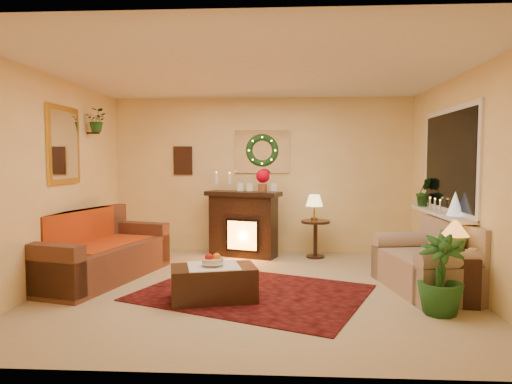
# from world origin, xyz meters

# --- Properties ---
(floor) EXTENTS (5.00, 5.00, 0.00)m
(floor) POSITION_xyz_m (0.00, 0.00, 0.00)
(floor) COLOR beige
(floor) RESTS_ON ground
(ceiling) EXTENTS (5.00, 5.00, 0.00)m
(ceiling) POSITION_xyz_m (0.00, 0.00, 2.60)
(ceiling) COLOR white
(ceiling) RESTS_ON ground
(wall_back) EXTENTS (5.00, 5.00, 0.00)m
(wall_back) POSITION_xyz_m (0.00, 2.25, 1.30)
(wall_back) COLOR #EFD88C
(wall_back) RESTS_ON ground
(wall_front) EXTENTS (5.00, 5.00, 0.00)m
(wall_front) POSITION_xyz_m (0.00, -2.25, 1.30)
(wall_front) COLOR #EFD88C
(wall_front) RESTS_ON ground
(wall_left) EXTENTS (4.50, 4.50, 0.00)m
(wall_left) POSITION_xyz_m (-2.50, 0.00, 1.30)
(wall_left) COLOR #EFD88C
(wall_left) RESTS_ON ground
(wall_right) EXTENTS (4.50, 4.50, 0.00)m
(wall_right) POSITION_xyz_m (2.50, 0.00, 1.30)
(wall_right) COLOR #EFD88C
(wall_right) RESTS_ON ground
(area_rug) EXTENTS (3.03, 2.69, 0.01)m
(area_rug) POSITION_xyz_m (-0.01, -0.21, 0.01)
(area_rug) COLOR #590E15
(area_rug) RESTS_ON floor
(sofa) EXTENTS (1.41, 2.23, 0.89)m
(sofa) POSITION_xyz_m (-2.04, 0.31, 0.43)
(sofa) COLOR brown
(sofa) RESTS_ON floor
(red_throw) EXTENTS (0.85, 1.38, 0.02)m
(red_throw) POSITION_xyz_m (-2.10, 0.42, 0.46)
(red_throw) COLOR red
(red_throw) RESTS_ON sofa
(fireplace) EXTENTS (1.13, 0.67, 0.99)m
(fireplace) POSITION_xyz_m (-0.29, 1.84, 0.55)
(fireplace) COLOR black
(fireplace) RESTS_ON floor
(poinsettia) EXTENTS (0.22, 0.22, 0.22)m
(poinsettia) POSITION_xyz_m (0.03, 1.81, 1.30)
(poinsettia) COLOR red
(poinsettia) RESTS_ON fireplace
(mantel_candle_a) EXTENTS (0.06, 0.06, 0.18)m
(mantel_candle_a) POSITION_xyz_m (-0.72, 1.83, 1.26)
(mantel_candle_a) COLOR white
(mantel_candle_a) RESTS_ON fireplace
(mantel_candle_b) EXTENTS (0.06, 0.06, 0.17)m
(mantel_candle_b) POSITION_xyz_m (-0.51, 1.81, 1.26)
(mantel_candle_b) COLOR beige
(mantel_candle_b) RESTS_ON fireplace
(mantel_mirror) EXTENTS (0.92, 0.02, 0.72)m
(mantel_mirror) POSITION_xyz_m (0.00, 2.23, 1.70)
(mantel_mirror) COLOR white
(mantel_mirror) RESTS_ON wall_back
(wreath) EXTENTS (0.55, 0.11, 0.55)m
(wreath) POSITION_xyz_m (0.00, 2.19, 1.72)
(wreath) COLOR #194719
(wreath) RESTS_ON wall_back
(wall_art) EXTENTS (0.32, 0.03, 0.48)m
(wall_art) POSITION_xyz_m (-1.35, 2.23, 1.55)
(wall_art) COLOR #381E11
(wall_art) RESTS_ON wall_back
(gold_mirror) EXTENTS (0.03, 0.84, 1.00)m
(gold_mirror) POSITION_xyz_m (-2.48, 0.30, 1.75)
(gold_mirror) COLOR gold
(gold_mirror) RESTS_ON wall_left
(hanging_plant) EXTENTS (0.33, 0.28, 0.36)m
(hanging_plant) POSITION_xyz_m (-2.34, 1.05, 1.97)
(hanging_plant) COLOR #194719
(hanging_plant) RESTS_ON wall_left
(loveseat) EXTENTS (1.07, 1.55, 0.83)m
(loveseat) POSITION_xyz_m (2.06, 0.00, 0.42)
(loveseat) COLOR #987862
(loveseat) RESTS_ON floor
(window_frame) EXTENTS (0.03, 1.86, 1.36)m
(window_frame) POSITION_xyz_m (2.48, 0.55, 1.55)
(window_frame) COLOR white
(window_frame) RESTS_ON wall_right
(window_glass) EXTENTS (0.02, 1.70, 1.22)m
(window_glass) POSITION_xyz_m (2.47, 0.55, 1.55)
(window_glass) COLOR black
(window_glass) RESTS_ON wall_right
(window_sill) EXTENTS (0.22, 1.86, 0.04)m
(window_sill) POSITION_xyz_m (2.38, 0.55, 0.87)
(window_sill) COLOR white
(window_sill) RESTS_ON wall_right
(mini_tree) EXTENTS (0.19, 0.19, 0.28)m
(mini_tree) POSITION_xyz_m (2.41, 0.12, 1.04)
(mini_tree) COLOR white
(mini_tree) RESTS_ON window_sill
(sill_plant) EXTENTS (0.30, 0.24, 0.55)m
(sill_plant) POSITION_xyz_m (2.39, 1.24, 1.08)
(sill_plant) COLOR black
(sill_plant) RESTS_ON window_sill
(side_table_round) EXTENTS (0.55, 0.55, 0.60)m
(side_table_round) POSITION_xyz_m (0.87, 1.79, 0.32)
(side_table_round) COLOR #33190F
(side_table_round) RESTS_ON floor
(lamp_cream) EXTENTS (0.27, 0.27, 0.42)m
(lamp_cream) POSITION_xyz_m (0.85, 1.80, 0.88)
(lamp_cream) COLOR #E8CE7B
(lamp_cream) RESTS_ON side_table_round
(end_table_square) EXTENTS (0.49, 0.49, 0.53)m
(end_table_square) POSITION_xyz_m (2.20, -0.47, 0.27)
(end_table_square) COLOR #3C2419
(end_table_square) RESTS_ON floor
(lamp_tiffany) EXTENTS (0.30, 0.30, 0.43)m
(lamp_tiffany) POSITION_xyz_m (2.20, -0.46, 0.74)
(lamp_tiffany) COLOR yellow
(lamp_tiffany) RESTS_ON end_table_square
(coffee_table) EXTENTS (1.02, 0.72, 0.39)m
(coffee_table) POSITION_xyz_m (-0.42, -0.53, 0.21)
(coffee_table) COLOR black
(coffee_table) RESTS_ON floor
(fruit_bowl) EXTENTS (0.24, 0.24, 0.06)m
(fruit_bowl) POSITION_xyz_m (-0.43, -0.55, 0.45)
(fruit_bowl) COLOR silver
(fruit_bowl) RESTS_ON coffee_table
(floor_palm) EXTENTS (1.70, 1.70, 2.41)m
(floor_palm) POSITION_xyz_m (1.93, -0.84, 0.45)
(floor_palm) COLOR #244B1E
(floor_palm) RESTS_ON floor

